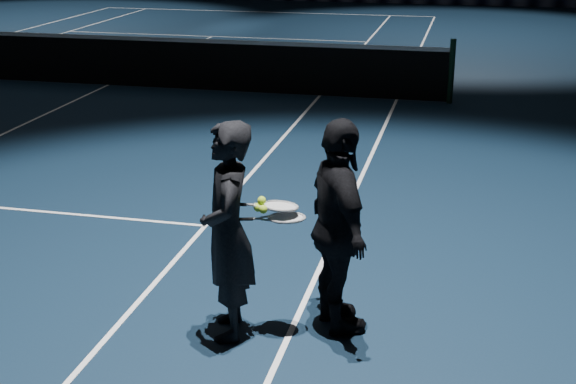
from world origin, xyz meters
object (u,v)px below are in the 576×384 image
racket_upper (280,206)px  player_a (228,232)px  racket_lower (287,218)px  tennis_balls (261,206)px  player_b (339,228)px

racket_upper → player_a: bearing=-178.3°
racket_lower → player_a: bearing=180.0°
racket_upper → tennis_balls: bearing=-170.4°
player_a → tennis_balls: size_ratio=14.31×
player_a → racket_upper: 0.44m
player_a → tennis_balls: bearing=92.5°
player_a → tennis_balls: player_a is taller
player_a → player_b: size_ratio=1.00×
tennis_balls → racket_lower: bearing=16.8°
racket_upper → racket_lower: bearing=-42.7°
player_a → racket_lower: 0.46m
player_b → racket_lower: 0.41m
racket_lower → tennis_balls: 0.22m
player_a → racket_lower: player_a is taller
racket_lower → player_b: bearing=0.0°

